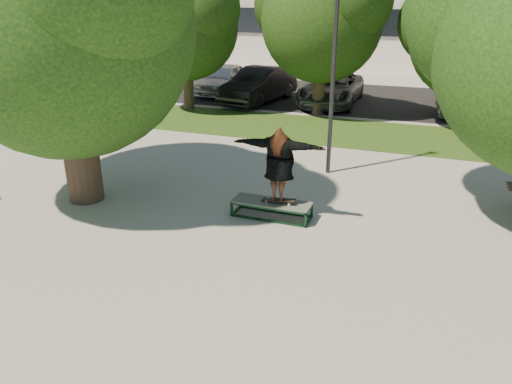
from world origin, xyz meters
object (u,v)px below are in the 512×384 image
at_px(car_dark, 259,85).
at_px(car_silver_b, 459,96).
at_px(lamppost, 334,59).
at_px(car_silver_a, 224,79).
at_px(tree_left, 61,10).
at_px(car_grey, 332,88).
at_px(grind_box, 272,209).

relative_size(car_dark, car_silver_b, 1.06).
height_order(lamppost, car_silver_a, lamppost).
height_order(lamppost, car_silver_b, lamppost).
distance_m(lamppost, car_dark, 10.22).
distance_m(tree_left, car_silver_b, 16.62).
bearing_deg(car_grey, car_silver_a, 171.21).
distance_m(car_dark, car_grey, 3.32).
distance_m(grind_box, car_silver_a, 15.10).
relative_size(tree_left, lamppost, 1.16).
bearing_deg(lamppost, car_silver_b, 69.91).
distance_m(lamppost, grind_box, 4.56).
bearing_deg(tree_left, car_silver_a, 99.32).
bearing_deg(car_silver_a, car_dark, -29.69).
relative_size(car_silver_a, car_grey, 0.83).
xyz_separation_m(car_silver_a, car_dark, (2.41, -1.44, 0.07)).
bearing_deg(grind_box, tree_left, -174.16).
bearing_deg(car_dark, car_silver_a, 158.81).
bearing_deg(tree_left, lamppost, 36.42).
bearing_deg(car_silver_b, lamppost, -113.37).
distance_m(tree_left, car_silver_a, 14.51).
distance_m(car_grey, car_silver_b, 5.47).
xyz_separation_m(tree_left, car_dark, (0.13, 12.41, -3.63)).
bearing_deg(tree_left, car_silver_b, 56.96).
distance_m(tree_left, car_grey, 14.06).
xyz_separation_m(tree_left, car_grey, (3.38, 13.13, -3.71)).
relative_size(grind_box, car_grey, 0.35).
bearing_deg(car_silver_b, car_grey, -178.67).
xyz_separation_m(grind_box, car_silver_b, (4.08, 13.09, 0.46)).
relative_size(car_dark, car_grey, 0.93).
relative_size(car_grey, car_silver_b, 1.14).
distance_m(car_dark, car_silver_b, 8.77).
bearing_deg(car_silver_b, car_silver_a, 175.28).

